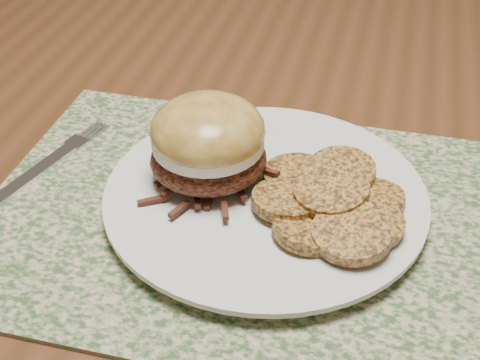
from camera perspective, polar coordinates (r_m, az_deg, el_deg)
name	(u,v)px	position (r m, az deg, el deg)	size (l,w,h in m)	color
dining_table	(331,141)	(0.82, 7.77, 3.28)	(1.50, 0.90, 0.75)	#562D19
placemat	(246,217)	(0.57, 0.52, -3.16)	(0.45, 0.33, 0.00)	#33532A
dinner_plate	(265,198)	(0.58, 2.16, -1.54)	(0.26, 0.26, 0.02)	silver
pork_sandwich	(208,142)	(0.56, -2.74, 3.22)	(0.13, 0.13, 0.08)	black
roasted_potatoes	(331,201)	(0.55, 7.81, -1.78)	(0.14, 0.16, 0.03)	#A67330
fork	(47,165)	(0.65, -16.19, 1.26)	(0.06, 0.17, 0.00)	silver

